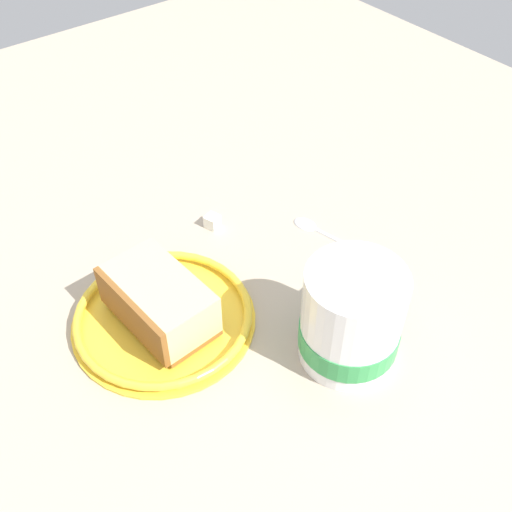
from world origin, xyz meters
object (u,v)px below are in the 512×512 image
object	(u,v)px
tea_mug	(352,319)
sugar_cube	(212,221)
small_plate	(164,317)
cake_slice	(159,301)
teaspoon	(318,229)

from	to	relation	value
tea_mug	sugar_cube	xyz separation A→B (cm)	(0.33, 22.86, -4.09)
small_plate	sugar_cube	world-z (taller)	same
cake_slice	sugar_cube	world-z (taller)	cake_slice
tea_mug	teaspoon	bearing A→B (deg)	56.65
teaspoon	cake_slice	bearing A→B (deg)	-178.62
small_plate	sugar_cube	size ratio (longest dim) A/B	12.09
small_plate	sugar_cube	distance (cm)	15.09
tea_mug	teaspoon	world-z (taller)	tea_mug
small_plate	cake_slice	bearing A→B (deg)	-176.49
small_plate	teaspoon	bearing A→B (deg)	1.35
cake_slice	sugar_cube	distance (cm)	15.53
small_plate	cake_slice	xyz separation A→B (cm)	(-0.27, -0.02, 2.54)
cake_slice	teaspoon	xyz separation A→B (cm)	(21.75, 0.52, -2.95)
tea_mug	sugar_cube	world-z (taller)	tea_mug
small_plate	teaspoon	world-z (taller)	small_plate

